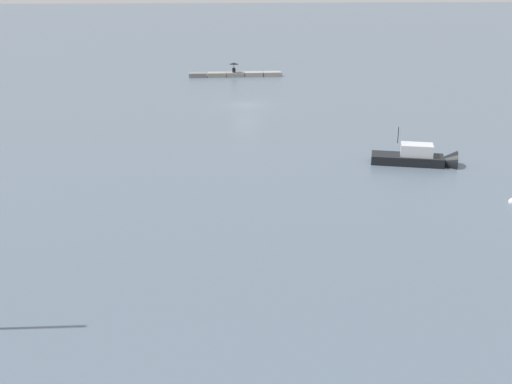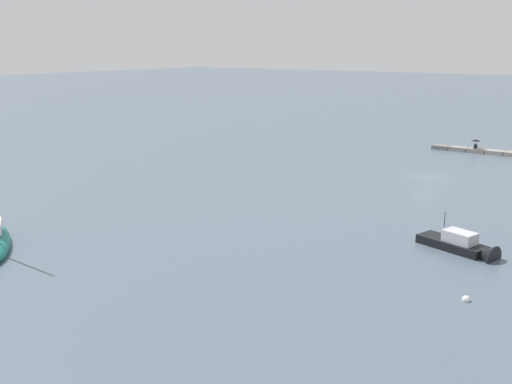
# 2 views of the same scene
# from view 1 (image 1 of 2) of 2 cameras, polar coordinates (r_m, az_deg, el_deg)

# --- Properties ---
(ground_plane) EXTENTS (500.00, 500.00, 0.00)m
(ground_plane) POSITION_cam_1_polar(r_m,az_deg,el_deg) (61.53, -0.86, 7.95)
(ground_plane) COLOR slate
(seawall_pier) EXTENTS (11.58, 1.61, 0.53)m
(seawall_pier) POSITION_cam_1_polar(r_m,az_deg,el_deg) (79.75, -1.92, 10.70)
(seawall_pier) COLOR gray
(seawall_pier) RESTS_ON ground_plane
(person_seated_dark_left) EXTENTS (0.40, 0.61, 0.73)m
(person_seated_dark_left) POSITION_cam_1_polar(r_m,az_deg,el_deg) (79.62, -2.03, 11.06)
(person_seated_dark_left) COLOR #1E2333
(person_seated_dark_left) RESTS_ON seawall_pier
(umbrella_open_black) EXTENTS (1.20, 1.20, 1.26)m
(umbrella_open_black) POSITION_cam_1_polar(r_m,az_deg,el_deg) (79.49, -2.04, 11.66)
(umbrella_open_black) COLOR black
(umbrella_open_black) RESTS_ON seawall_pier
(motorboat_black_far) EXTENTS (5.81, 3.19, 3.12)m
(motorboat_black_far) POSITION_cam_1_polar(r_m,az_deg,el_deg) (43.10, 14.87, 2.88)
(motorboat_black_far) COLOR black
(motorboat_black_far) RESTS_ON ground_plane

